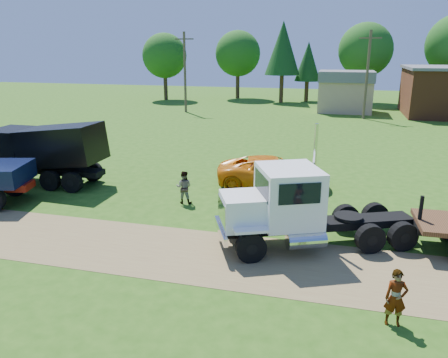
% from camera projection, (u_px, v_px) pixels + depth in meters
% --- Properties ---
extents(ground, '(140.00, 140.00, 0.00)m').
position_uv_depth(ground, '(228.00, 258.00, 15.55)').
color(ground, '#275212').
rests_on(ground, ground).
extents(dirt_track, '(120.00, 4.20, 0.01)m').
position_uv_depth(dirt_track, '(228.00, 258.00, 15.54)').
color(dirt_track, brown).
rests_on(dirt_track, ground).
extents(white_semi_tractor, '(7.57, 5.11, 4.54)m').
position_uv_depth(white_semi_tractor, '(290.00, 207.00, 16.11)').
color(white_semi_tractor, black).
rests_on(white_semi_tractor, ground).
extents(black_dump_truck, '(7.95, 2.50, 3.44)m').
position_uv_depth(black_dump_truck, '(39.00, 150.00, 23.72)').
color(black_dump_truck, black).
rests_on(black_dump_truck, ground).
extents(orange_pickup, '(6.20, 3.51, 1.63)m').
position_uv_depth(orange_pickup, '(273.00, 172.00, 23.33)').
color(orange_pickup, orange).
rests_on(orange_pickup, ground).
extents(spectator_a, '(0.63, 0.45, 1.62)m').
position_uv_depth(spectator_a, '(396.00, 298.00, 11.61)').
color(spectator_a, '#999999').
rests_on(spectator_a, ground).
extents(spectator_b, '(0.83, 0.67, 1.60)m').
position_uv_depth(spectator_b, '(184.00, 187.00, 20.90)').
color(spectator_b, '#999999').
rests_on(spectator_b, ground).
extents(tan_shed, '(6.20, 5.40, 4.70)m').
position_uv_depth(tan_shed, '(345.00, 91.00, 50.92)').
color(tan_shed, '#A28165').
rests_on(tan_shed, ground).
extents(utility_poles, '(42.20, 0.28, 9.00)m').
position_uv_depth(utility_poles, '(367.00, 73.00, 45.15)').
color(utility_poles, '#4E392C').
rests_on(utility_poles, ground).
extents(tree_row, '(57.35, 12.77, 11.49)m').
position_uv_depth(tree_row, '(383.00, 50.00, 57.29)').
color(tree_row, '#321E14').
rests_on(tree_row, ground).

